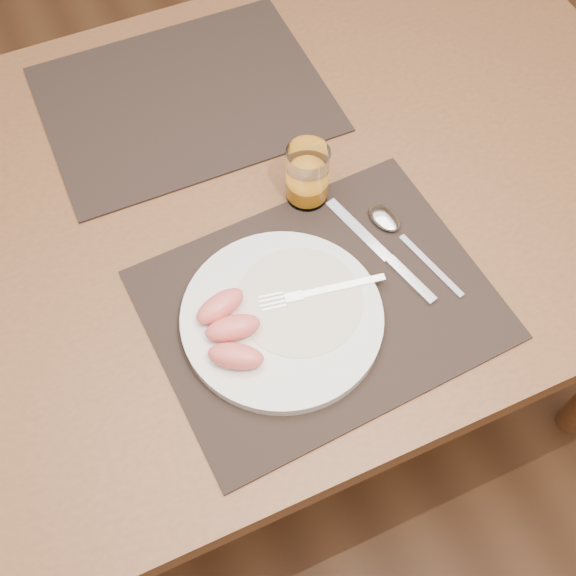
# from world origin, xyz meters

# --- Properties ---
(ground) EXTENTS (5.00, 5.00, 0.00)m
(ground) POSITION_xyz_m (0.00, 0.00, 0.00)
(ground) COLOR brown
(ground) RESTS_ON ground
(table) EXTENTS (1.40, 0.90, 0.75)m
(table) POSITION_xyz_m (0.00, 0.00, 0.67)
(table) COLOR brown
(table) RESTS_ON ground
(placemat_near) EXTENTS (0.47, 0.38, 0.00)m
(placemat_near) POSITION_xyz_m (0.02, -0.22, 0.75)
(placemat_near) COLOR black
(placemat_near) RESTS_ON table
(placemat_far) EXTENTS (0.45, 0.35, 0.00)m
(placemat_far) POSITION_xyz_m (-0.02, 0.22, 0.75)
(placemat_far) COLOR black
(placemat_far) RESTS_ON table
(plate) EXTENTS (0.27, 0.27, 0.02)m
(plate) POSITION_xyz_m (-0.04, -0.22, 0.76)
(plate) COLOR white
(plate) RESTS_ON placemat_near
(plate_dressing) EXTENTS (0.17, 0.17, 0.00)m
(plate_dressing) POSITION_xyz_m (-0.01, -0.21, 0.77)
(plate_dressing) COLOR white
(plate_dressing) RESTS_ON plate
(fork) EXTENTS (0.17, 0.05, 0.00)m
(fork) POSITION_xyz_m (0.01, -0.21, 0.77)
(fork) COLOR silver
(fork) RESTS_ON plate
(knife) EXTENTS (0.07, 0.22, 0.01)m
(knife) POSITION_xyz_m (0.13, -0.19, 0.76)
(knife) COLOR silver
(knife) RESTS_ON placemat_near
(spoon) EXTENTS (0.06, 0.19, 0.01)m
(spoon) POSITION_xyz_m (0.16, -0.15, 0.76)
(spoon) COLOR silver
(spoon) RESTS_ON placemat_near
(juice_glass) EXTENTS (0.06, 0.06, 0.10)m
(juice_glass) POSITION_xyz_m (0.08, -0.04, 0.80)
(juice_glass) COLOR white
(juice_glass) RESTS_ON placemat_near
(grapefruit_wedges) EXTENTS (0.09, 0.14, 0.03)m
(grapefruit_wedges) POSITION_xyz_m (-0.12, -0.22, 0.78)
(grapefruit_wedges) COLOR #EB6B60
(grapefruit_wedges) RESTS_ON plate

